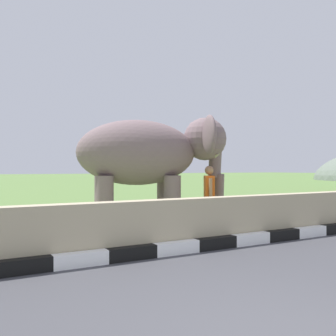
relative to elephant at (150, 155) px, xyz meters
name	(u,v)px	position (x,y,z in m)	size (l,w,h in m)	color
striped_curb	(107,257)	(-2.32, -2.93, -1.83)	(16.20, 0.20, 0.24)	white
barrier_parapet	(211,222)	(0.03, -2.63, -1.45)	(28.00, 0.36, 1.00)	tan
elephant	(150,155)	(0.00, 0.00, 0.00)	(4.08, 2.95, 2.97)	slate
person_handler	(209,194)	(1.30, -0.83, -1.02)	(0.40, 0.62, 1.66)	navy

